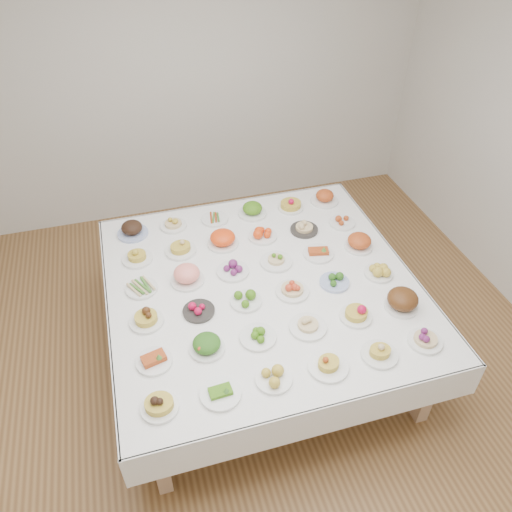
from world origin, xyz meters
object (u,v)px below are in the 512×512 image
object	(u,v)px
dish_18	(142,287)
dish_35	(325,196)
display_table	(262,289)
dish_0	(159,403)

from	to	relation	value
dish_18	dish_35	world-z (taller)	dish_35
dish_18	dish_35	size ratio (longest dim) A/B	0.98
display_table	dish_18	distance (m)	0.87
dish_0	dish_35	xyz separation A→B (m)	(1.69, 1.70, 0.01)
dish_0	dish_18	bearing A→B (deg)	89.52
display_table	dish_35	size ratio (longest dim) A/B	9.20
dish_18	dish_0	bearing A→B (deg)	-90.48
dish_0	dish_18	xyz separation A→B (m)	(0.01, 1.01, -0.03)
display_table	dish_0	bearing A→B (deg)	-135.31
dish_18	dish_35	distance (m)	1.82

